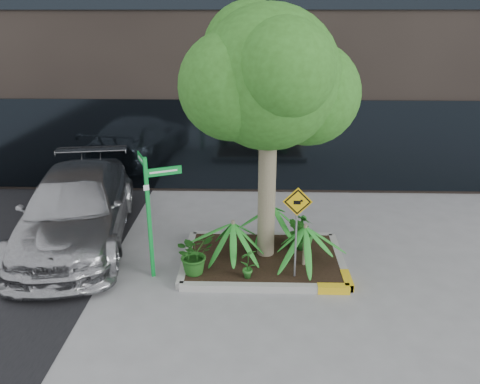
{
  "coord_description": "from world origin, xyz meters",
  "views": [
    {
      "loc": [
        -0.04,
        -8.38,
        4.89
      ],
      "look_at": [
        -0.28,
        0.2,
        1.62
      ],
      "focal_mm": 35.0,
      "sensor_mm": 36.0,
      "label": 1
    }
  ],
  "objects_px": {
    "parked_car": "(77,208)",
    "tree": "(269,79)",
    "street_sign_post": "(150,204)",
    "cattle_sign": "(297,217)"
  },
  "relations": [
    {
      "from": "parked_car",
      "to": "street_sign_post",
      "type": "relative_size",
      "value": 2.2
    },
    {
      "from": "parked_car",
      "to": "street_sign_post",
      "type": "xyz_separation_m",
      "value": [
        2.04,
        -1.48,
        0.74
      ]
    },
    {
      "from": "tree",
      "to": "street_sign_post",
      "type": "height_order",
      "value": "tree"
    },
    {
      "from": "tree",
      "to": "street_sign_post",
      "type": "xyz_separation_m",
      "value": [
        -2.23,
        -0.7,
        -2.25
      ]
    },
    {
      "from": "parked_car",
      "to": "tree",
      "type": "bearing_deg",
      "value": -19.75
    },
    {
      "from": "tree",
      "to": "parked_car",
      "type": "xyz_separation_m",
      "value": [
        -4.26,
        0.78,
        -2.99
      ]
    },
    {
      "from": "tree",
      "to": "parked_car",
      "type": "bearing_deg",
      "value": 169.58
    },
    {
      "from": "street_sign_post",
      "to": "cattle_sign",
      "type": "height_order",
      "value": "street_sign_post"
    },
    {
      "from": "parked_car",
      "to": "cattle_sign",
      "type": "relative_size",
      "value": 3.02
    },
    {
      "from": "tree",
      "to": "cattle_sign",
      "type": "height_order",
      "value": "tree"
    }
  ]
}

